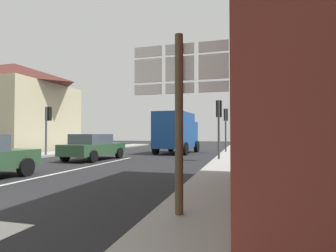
{
  "coord_description": "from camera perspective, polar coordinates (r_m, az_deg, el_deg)",
  "views": [
    {
      "loc": [
        6.72,
        -3.65,
        1.5
      ],
      "look_at": [
        2.33,
        12.33,
        1.96
      ],
      "focal_mm": 29.17,
      "sensor_mm": 36.0,
      "label": 1
    }
  ],
  "objects": [
    {
      "name": "traffic_light_near_right",
      "position": [
        15.05,
        10.59,
        2.02
      ],
      "size": [
        0.3,
        0.49,
        3.3
      ],
      "color": "#47474C",
      "rests_on": "ground"
    },
    {
      "name": "route_sign_post",
      "position": [
        4.68,
        2.37,
        4.61
      ],
      "size": [
        1.66,
        0.14,
        3.2
      ],
      "color": "brown",
      "rests_on": "ground"
    },
    {
      "name": "ground_plane",
      "position": [
        15.29,
        -10.88,
        -7.19
      ],
      "size": [
        80.0,
        80.0,
        0.0
      ],
      "primitive_type": "plane",
      "color": "#232326"
    },
    {
      "name": "sidewalk_right",
      "position": [
        11.74,
        13.35,
        -8.54
      ],
      "size": [
        2.25,
        44.0,
        0.14
      ],
      "primitive_type": "cube",
      "color": "#9E9B96",
      "rests_on": "ground"
    },
    {
      "name": "lane_centre_stripe",
      "position": [
        11.86,
        -19.57,
        -8.74
      ],
      "size": [
        0.16,
        12.0,
        0.01
      ],
      "primitive_type": "cube",
      "color": "silver",
      "rests_on": "ground"
    },
    {
      "name": "traffic_light_near_left",
      "position": [
        19.31,
        -23.82,
        1.2
      ],
      "size": [
        0.3,
        0.49,
        3.24
      ],
      "color": "#47474C",
      "rests_on": "ground"
    },
    {
      "name": "delivery_truck",
      "position": [
        20.69,
        1.78,
        -1.18
      ],
      "size": [
        2.78,
        5.14,
        3.05
      ],
      "color": "#19478C",
      "rests_on": "ground"
    },
    {
      "name": "clapboard_house_left",
      "position": [
        26.99,
        -29.49,
        3.55
      ],
      "size": [
        8.44,
        9.3,
        7.56
      ],
      "color": "beige",
      "rests_on": "ground"
    },
    {
      "name": "sedan_far",
      "position": [
        16.13,
        -15.35,
        -4.16
      ],
      "size": [
        2.2,
        4.31,
        1.47
      ],
      "color": "#2D5133",
      "rests_on": "ground"
    },
    {
      "name": "traffic_light_far_right",
      "position": [
        21.17,
        11.98,
        1.17
      ],
      "size": [
        0.3,
        0.49,
        3.39
      ],
      "color": "#47474C",
      "rests_on": "ground"
    }
  ]
}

